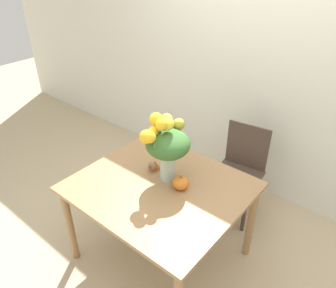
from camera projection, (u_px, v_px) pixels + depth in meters
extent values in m
plane|color=tan|center=(161.00, 254.00, 2.82)|extent=(12.00, 12.00, 0.00)
cube|color=silver|center=(257.00, 62.00, 3.02)|extent=(8.00, 0.06, 2.70)
cube|color=#9E754C|center=(160.00, 187.00, 2.43)|extent=(1.22, 1.08, 0.03)
cylinder|color=#9E754C|center=(70.00, 225.00, 2.61)|extent=(0.06, 0.06, 0.73)
cylinder|color=#9E754C|center=(150.00, 171.00, 3.24)|extent=(0.06, 0.06, 0.73)
cylinder|color=#9E754C|center=(251.00, 222.00, 2.64)|extent=(0.06, 0.06, 0.73)
cylinder|color=#B2CCBC|center=(168.00, 165.00, 2.43)|extent=(0.12, 0.12, 0.24)
cylinder|color=silver|center=(168.00, 171.00, 2.46)|extent=(0.11, 0.11, 0.13)
cylinder|color=#38662D|center=(171.00, 162.00, 2.39)|extent=(0.00, 0.01, 0.31)
cylinder|color=#38662D|center=(171.00, 160.00, 2.42)|extent=(0.01, 0.00, 0.31)
cylinder|color=#38662D|center=(167.00, 159.00, 2.43)|extent=(0.01, 0.01, 0.31)
cylinder|color=#38662D|center=(165.00, 160.00, 2.41)|extent=(0.01, 0.01, 0.31)
cylinder|color=#38662D|center=(167.00, 162.00, 2.39)|extent=(0.01, 0.01, 0.31)
ellipsoid|color=#38662D|center=(168.00, 144.00, 2.33)|extent=(0.32, 0.32, 0.19)
sphere|color=#AD9E33|center=(169.00, 125.00, 2.39)|extent=(0.08, 0.08, 0.08)
sphere|color=yellow|center=(150.00, 137.00, 2.17)|extent=(0.09, 0.09, 0.09)
sphere|color=yellow|center=(161.00, 124.00, 2.20)|extent=(0.08, 0.08, 0.08)
sphere|color=yellow|center=(153.00, 131.00, 2.27)|extent=(0.08, 0.08, 0.08)
sphere|color=yellow|center=(156.00, 119.00, 2.29)|extent=(0.10, 0.10, 0.10)
sphere|color=yellow|center=(168.00, 124.00, 2.25)|extent=(0.09, 0.09, 0.09)
sphere|color=yellow|center=(167.00, 119.00, 2.36)|extent=(0.09, 0.09, 0.09)
sphere|color=yellow|center=(163.00, 124.00, 2.23)|extent=(0.08, 0.08, 0.08)
sphere|color=#AD9E33|center=(179.00, 124.00, 2.40)|extent=(0.09, 0.09, 0.09)
sphere|color=yellow|center=(146.00, 137.00, 2.21)|extent=(0.10, 0.10, 0.10)
ellipsoid|color=orange|center=(181.00, 183.00, 2.37)|extent=(0.12, 0.12, 0.10)
cylinder|color=brown|center=(181.00, 177.00, 2.34)|extent=(0.02, 0.02, 0.02)
ellipsoid|color=#936642|center=(153.00, 166.00, 2.57)|extent=(0.09, 0.06, 0.07)
cone|color=#C64C23|center=(155.00, 165.00, 2.58)|extent=(0.09, 0.09, 0.07)
sphere|color=#936642|center=(149.00, 166.00, 2.53)|extent=(0.03, 0.03, 0.03)
cube|color=#47382D|center=(236.00, 177.00, 3.03)|extent=(0.47, 0.47, 0.02)
cylinder|color=#47382D|center=(210.00, 199.00, 3.10)|extent=(0.04, 0.04, 0.43)
cylinder|color=#47382D|center=(244.00, 213.00, 2.94)|extent=(0.04, 0.04, 0.43)
cylinder|color=#47382D|center=(225.00, 180.00, 3.34)|extent=(0.04, 0.04, 0.43)
cylinder|color=#47382D|center=(257.00, 192.00, 3.19)|extent=(0.04, 0.04, 0.43)
cube|color=#47382D|center=(247.00, 146.00, 3.05)|extent=(0.40, 0.07, 0.44)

